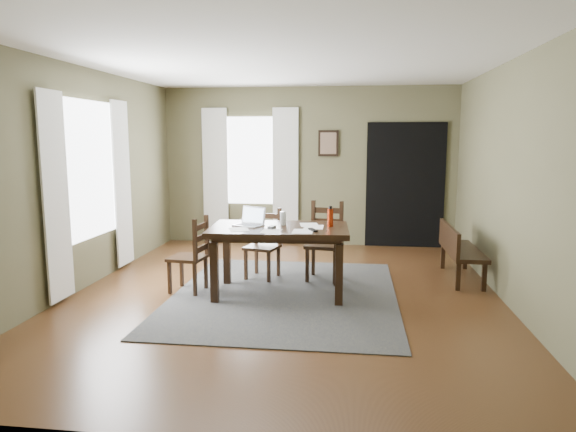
# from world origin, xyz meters

# --- Properties ---
(ground) EXTENTS (5.00, 6.00, 0.01)m
(ground) POSITION_xyz_m (0.00, 0.00, -0.01)
(ground) COLOR #492C16
(room_shell) EXTENTS (5.02, 6.02, 2.71)m
(room_shell) POSITION_xyz_m (0.00, 0.00, 1.80)
(room_shell) COLOR brown
(room_shell) RESTS_ON ground
(rug) EXTENTS (2.60, 3.20, 0.01)m
(rug) POSITION_xyz_m (0.00, 0.00, 0.01)
(rug) COLOR #363636
(rug) RESTS_ON ground
(dining_table) EXTENTS (1.65, 1.05, 0.80)m
(dining_table) POSITION_xyz_m (-0.07, 0.02, 0.71)
(dining_table) COLOR black
(dining_table) RESTS_ON rug
(chair_end) EXTENTS (0.44, 0.44, 0.91)m
(chair_end) POSITION_xyz_m (-1.12, -0.03, 0.45)
(chair_end) COLOR black
(chair_end) RESTS_ON rug
(chair_back_left) EXTENTS (0.49, 0.49, 0.92)m
(chair_back_left) POSITION_xyz_m (-0.38, 0.72, 0.45)
(chair_back_left) COLOR black
(chair_back_left) RESTS_ON rug
(chair_back_right) EXTENTS (0.50, 0.50, 1.01)m
(chair_back_right) POSITION_xyz_m (0.43, 0.75, 0.50)
(chair_back_right) COLOR black
(chair_back_right) RESTS_ON rug
(bench) EXTENTS (0.40, 1.26, 0.71)m
(bench) POSITION_xyz_m (2.16, 0.99, 0.42)
(bench) COLOR black
(bench) RESTS_ON ground
(laptop) EXTENTS (0.39, 0.36, 0.22)m
(laptop) POSITION_xyz_m (-0.42, 0.08, 0.87)
(laptop) COLOR #B7B7BC
(laptop) RESTS_ON dining_table
(computer_mouse) EXTENTS (0.09, 0.12, 0.04)m
(computer_mouse) POSITION_xyz_m (-0.13, -0.13, 0.83)
(computer_mouse) COLOR #3F3F42
(computer_mouse) RESTS_ON dining_table
(tv_remote) EXTENTS (0.12, 0.19, 0.02)m
(tv_remote) POSITION_xyz_m (0.34, -0.19, 0.82)
(tv_remote) COLOR black
(tv_remote) RESTS_ON dining_table
(drinking_glass) EXTENTS (0.07, 0.07, 0.16)m
(drinking_glass) POSITION_xyz_m (-0.04, 0.15, 0.89)
(drinking_glass) COLOR silver
(drinking_glass) RESTS_ON dining_table
(water_bottle) EXTENTS (0.08, 0.08, 0.24)m
(water_bottle) POSITION_xyz_m (0.52, 0.11, 0.92)
(water_bottle) COLOR #A2280C
(water_bottle) RESTS_ON dining_table
(paper_a) EXTENTS (0.29, 0.33, 0.00)m
(paper_a) POSITION_xyz_m (-0.49, -0.22, 0.81)
(paper_a) COLOR white
(paper_a) RESTS_ON dining_table
(paper_b) EXTENTS (0.23, 0.30, 0.00)m
(paper_b) POSITION_xyz_m (0.23, -0.25, 0.81)
(paper_b) COLOR white
(paper_b) RESTS_ON dining_table
(paper_c) EXTENTS (0.26, 0.31, 0.00)m
(paper_c) POSITION_xyz_m (0.27, 0.19, 0.81)
(paper_c) COLOR white
(paper_c) RESTS_ON dining_table
(paper_d) EXTENTS (0.23, 0.29, 0.00)m
(paper_d) POSITION_xyz_m (0.33, 0.05, 0.81)
(paper_d) COLOR white
(paper_d) RESTS_ON dining_table
(paper_e) EXTENTS (0.22, 0.28, 0.00)m
(paper_e) POSITION_xyz_m (-0.12, -0.27, 0.81)
(paper_e) COLOR white
(paper_e) RESTS_ON dining_table
(window_left) EXTENTS (0.01, 1.30, 1.70)m
(window_left) POSITION_xyz_m (-2.47, 0.20, 1.45)
(window_left) COLOR white
(window_left) RESTS_ON ground
(window_back) EXTENTS (1.00, 0.01, 1.50)m
(window_back) POSITION_xyz_m (-1.00, 2.97, 1.45)
(window_back) COLOR white
(window_back) RESTS_ON ground
(curtain_left_near) EXTENTS (0.03, 0.48, 2.30)m
(curtain_left_near) POSITION_xyz_m (-2.44, -0.62, 1.20)
(curtain_left_near) COLOR silver
(curtain_left_near) RESTS_ON ground
(curtain_left_far) EXTENTS (0.03, 0.48, 2.30)m
(curtain_left_far) POSITION_xyz_m (-2.44, 1.02, 1.20)
(curtain_left_far) COLOR silver
(curtain_left_far) RESTS_ON ground
(curtain_back_left) EXTENTS (0.44, 0.03, 2.30)m
(curtain_back_left) POSITION_xyz_m (-1.62, 2.94, 1.20)
(curtain_back_left) COLOR silver
(curtain_back_left) RESTS_ON ground
(curtain_back_right) EXTENTS (0.44, 0.03, 2.30)m
(curtain_back_right) POSITION_xyz_m (-0.38, 2.94, 1.20)
(curtain_back_right) COLOR silver
(curtain_back_right) RESTS_ON ground
(framed_picture) EXTENTS (0.34, 0.03, 0.44)m
(framed_picture) POSITION_xyz_m (0.35, 2.97, 1.75)
(framed_picture) COLOR black
(framed_picture) RESTS_ON ground
(doorway_back) EXTENTS (1.30, 0.03, 2.10)m
(doorway_back) POSITION_xyz_m (1.65, 2.97, 1.05)
(doorway_back) COLOR black
(doorway_back) RESTS_ON ground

